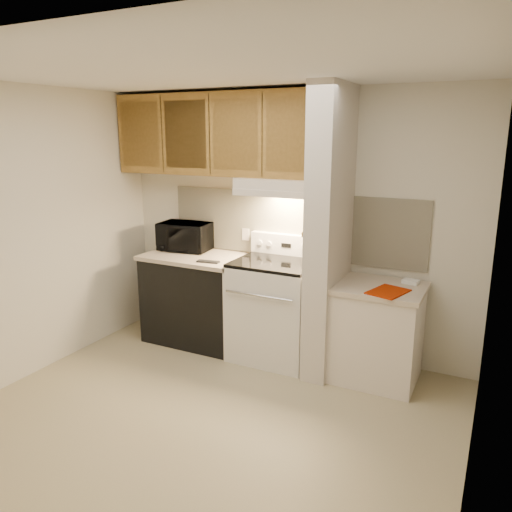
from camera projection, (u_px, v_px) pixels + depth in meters
The scene contains 50 objects.
floor at pixel (212, 414), 3.83m from camera, with size 3.60×3.60×0.00m, color tan.
ceiling at pixel (204, 69), 3.22m from camera, with size 3.60×3.60×0.00m, color white.
wall_back at pixel (291, 223), 4.83m from camera, with size 3.60×0.02×2.50m, color beige.
wall_left at pixel (31, 234), 4.31m from camera, with size 0.02×3.00×2.50m, color beige.
wall_right at pixel (487, 292), 2.74m from camera, with size 0.02×3.00×2.50m, color beige.
backsplash at pixel (290, 225), 4.82m from camera, with size 2.60×0.02×0.63m, color beige.
range_body at pixel (275, 311), 4.72m from camera, with size 0.76×0.65×0.92m, color silver.
oven_window at pixel (260, 318), 4.43m from camera, with size 0.50×0.01×0.30m, color black.
oven_handle at pixel (258, 296), 4.35m from camera, with size 0.02×0.02×0.65m, color silver.
cooktop at pixel (276, 263), 4.60m from camera, with size 0.74×0.64×0.03m, color black.
range_backguard at pixel (288, 245), 4.82m from camera, with size 0.76×0.08×0.20m, color silver.
range_display at pixel (286, 245), 4.79m from camera, with size 0.10×0.01×0.04m, color black.
range_knob_left_outer at pixel (260, 243), 4.91m from camera, with size 0.05×0.05×0.02m, color silver.
range_knob_left_inner at pixel (269, 244), 4.86m from camera, with size 0.05×0.05×0.02m, color silver.
range_knob_right_inner at pixel (304, 247), 4.70m from camera, with size 0.05×0.05×0.02m, color silver.
range_knob_right_outer at pixel (314, 248), 4.66m from camera, with size 0.05×0.05×0.02m, color silver.
dishwasher_front at pixel (198, 300), 5.12m from camera, with size 1.00×0.63×0.87m, color black.
left_countertop at pixel (196, 257), 5.01m from camera, with size 1.04×0.67×0.04m, color beige.
spoon_rest at pixel (208, 262), 4.71m from camera, with size 0.22×0.07×0.01m, color black.
teal_jar at pixel (175, 243), 5.26m from camera, with size 0.10×0.10×0.11m, color #256960.
outlet at pixel (246, 234), 5.05m from camera, with size 0.08×0.01×0.12m, color beige.
microwave at pixel (185, 236), 5.18m from camera, with size 0.52×0.35×0.29m, color black.
partition_pillar at pixel (329, 234), 4.30m from camera, with size 0.22×0.70×2.50m, color beige.
pillar_trim at pixel (317, 227), 4.34m from camera, with size 0.01×0.70×0.04m, color olive.
knife_strip at pixel (314, 226), 4.29m from camera, with size 0.02×0.42×0.04m, color black.
knife_blade_a at pixel (306, 241), 4.18m from camera, with size 0.01×0.04×0.16m, color silver.
knife_handle_a at pixel (307, 223), 4.15m from camera, with size 0.02×0.02×0.10m, color black.
knife_blade_b at pixel (309, 240), 4.26m from camera, with size 0.01×0.04×0.18m, color silver.
knife_handle_b at pixel (310, 222), 4.21m from camera, with size 0.02×0.02×0.10m, color black.
knife_blade_c at pixel (313, 239), 4.34m from camera, with size 0.01×0.04×0.20m, color silver.
knife_handle_c at pixel (314, 220), 4.30m from camera, with size 0.02×0.02×0.10m, color black.
knife_blade_d at pixel (316, 236), 4.39m from camera, with size 0.01×0.04×0.16m, color silver.
knife_handle_d at pixel (316, 219), 4.35m from camera, with size 0.02×0.02×0.10m, color black.
knife_blade_e at pixel (318, 235), 4.45m from camera, with size 0.01×0.04×0.18m, color silver.
knife_handle_e at pixel (319, 218), 4.42m from camera, with size 0.02×0.02×0.10m, color black.
oven_mitt at pixel (321, 241), 4.53m from camera, with size 0.03×0.09×0.21m, color gray.
right_cab_base at pixel (377, 335), 4.30m from camera, with size 0.70×0.60×0.81m, color beige.
right_countertop at pixel (380, 288), 4.20m from camera, with size 0.74×0.64×0.04m, color beige.
red_folder at pixel (388, 292), 4.02m from camera, with size 0.25×0.34×0.01m, color #9D2000.
white_box at pixel (411, 282), 4.25m from camera, with size 0.13×0.09×0.04m, color white.
range_hood at pixel (282, 187), 4.55m from camera, with size 0.78×0.44×0.15m, color beige.
hood_lip at pixel (272, 194), 4.37m from camera, with size 0.78×0.04×0.06m, color beige.
upper_cabinets at pixel (219, 135), 4.77m from camera, with size 2.18×0.33×0.77m, color olive.
cab_door_a at pixel (140, 134), 4.99m from camera, with size 0.46×0.01×0.63m, color olive.
cab_gap_a at pixel (162, 134), 4.87m from camera, with size 0.01×0.01×0.73m, color black.
cab_door_b at pixel (185, 135), 4.75m from camera, with size 0.46×0.01×0.63m, color olive.
cab_gap_b at pixel (210, 135), 4.63m from camera, with size 0.01×0.01×0.73m, color black.
cab_door_c at pixel (235, 135), 4.52m from camera, with size 0.46×0.01×0.63m, color olive.
cab_gap_c at pixel (262, 135), 4.40m from camera, with size 0.01×0.01×0.73m, color black.
cab_door_d at pixel (291, 135), 4.28m from camera, with size 0.46×0.01×0.63m, color olive.
Camera 1 is at (1.84, -2.90, 2.10)m, focal length 35.00 mm.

